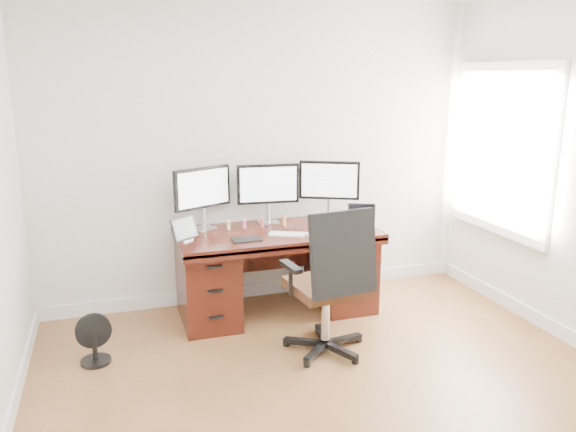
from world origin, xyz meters
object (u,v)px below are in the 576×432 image
object	(u,v)px
desk	(276,268)
office_chair	(329,307)
monitor_center	(268,186)
keyboard	(287,234)
floor_fan	(94,340)

from	to	relation	value
desk	office_chair	distance (m)	0.87
desk	monitor_center	distance (m)	0.72
monitor_center	keyboard	bearing A→B (deg)	-79.48
monitor_center	keyboard	size ratio (longest dim) A/B	1.86
office_chair	floor_fan	bearing A→B (deg)	160.27
office_chair	floor_fan	size ratio (longest dim) A/B	3.06
desk	monitor_center	xyz separation A→B (m)	(-0.00, 0.24, 0.68)
floor_fan	monitor_center	distance (m)	1.91
office_chair	monitor_center	xyz separation A→B (m)	(-0.15, 1.09, 0.71)
office_chair	monitor_center	bearing A→B (deg)	90.86
floor_fan	keyboard	xyz separation A→B (m)	(1.56, 0.29, 0.58)
monitor_center	desk	bearing A→B (deg)	-84.47
office_chair	monitor_center	distance (m)	1.31
desk	floor_fan	world-z (taller)	desk
office_chair	floor_fan	world-z (taller)	office_chair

